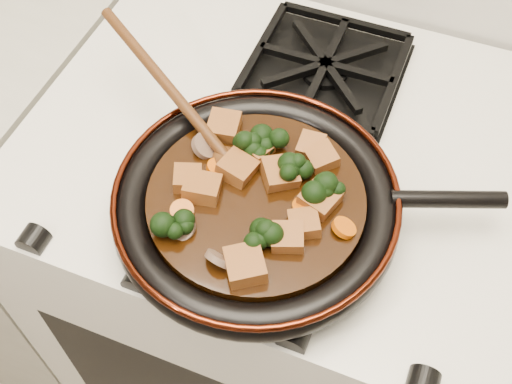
% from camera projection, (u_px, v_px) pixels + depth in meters
% --- Properties ---
extents(stove, '(0.76, 0.60, 0.90)m').
position_uv_depth(stove, '(283.00, 285.00, 1.28)').
color(stove, silver).
rests_on(stove, ground).
extents(burner_grate_front, '(0.23, 0.23, 0.03)m').
position_uv_depth(burner_grate_front, '(258.00, 211.00, 0.83)').
color(burner_grate_front, black).
rests_on(burner_grate_front, stove).
extents(burner_grate_back, '(0.23, 0.23, 0.03)m').
position_uv_depth(burner_grate_back, '(325.00, 68.00, 0.98)').
color(burner_grate_back, black).
rests_on(burner_grate_back, stove).
extents(skillet, '(0.47, 0.36, 0.05)m').
position_uv_depth(skillet, '(258.00, 204.00, 0.80)').
color(skillet, black).
rests_on(skillet, burner_grate_front).
extents(braising_sauce, '(0.27, 0.27, 0.02)m').
position_uv_depth(braising_sauce, '(256.00, 202.00, 0.79)').
color(braising_sauce, black).
rests_on(braising_sauce, skillet).
extents(tofu_cube_0, '(0.05, 0.05, 0.02)m').
position_uv_depth(tofu_cube_0, '(187.00, 179.00, 0.79)').
color(tofu_cube_0, brown).
rests_on(tofu_cube_0, braising_sauce).
extents(tofu_cube_1, '(0.05, 0.05, 0.02)m').
position_uv_depth(tofu_cube_1, '(304.00, 224.00, 0.75)').
color(tofu_cube_1, brown).
rests_on(tofu_cube_1, braising_sauce).
extents(tofu_cube_2, '(0.05, 0.05, 0.03)m').
position_uv_depth(tofu_cube_2, '(256.00, 148.00, 0.82)').
color(tofu_cube_2, brown).
rests_on(tofu_cube_2, braising_sauce).
extents(tofu_cube_3, '(0.05, 0.05, 0.03)m').
position_uv_depth(tofu_cube_3, '(202.00, 188.00, 0.78)').
color(tofu_cube_3, brown).
rests_on(tofu_cube_3, braising_sauce).
extents(tofu_cube_4, '(0.06, 0.06, 0.03)m').
position_uv_depth(tofu_cube_4, '(280.00, 174.00, 0.79)').
color(tofu_cube_4, brown).
rests_on(tofu_cube_4, braising_sauce).
extents(tofu_cube_5, '(0.06, 0.06, 0.03)m').
position_uv_depth(tofu_cube_5, '(245.00, 265.00, 0.72)').
color(tofu_cube_5, brown).
rests_on(tofu_cube_5, braising_sauce).
extents(tofu_cube_6, '(0.05, 0.05, 0.02)m').
position_uv_depth(tofu_cube_6, '(320.00, 199.00, 0.77)').
color(tofu_cube_6, brown).
rests_on(tofu_cube_6, braising_sauce).
extents(tofu_cube_7, '(0.05, 0.05, 0.02)m').
position_uv_depth(tofu_cube_7, '(321.00, 157.00, 0.81)').
color(tofu_cube_7, brown).
rests_on(tofu_cube_7, braising_sauce).
extents(tofu_cube_8, '(0.05, 0.05, 0.02)m').
position_uv_depth(tofu_cube_8, '(288.00, 238.00, 0.74)').
color(tofu_cube_8, brown).
rests_on(tofu_cube_8, braising_sauce).
extents(tofu_cube_9, '(0.05, 0.05, 0.03)m').
position_uv_depth(tofu_cube_9, '(237.00, 169.00, 0.80)').
color(tofu_cube_9, brown).
rests_on(tofu_cube_9, braising_sauce).
extents(tofu_cube_10, '(0.05, 0.05, 0.03)m').
position_uv_depth(tofu_cube_10, '(224.00, 127.00, 0.84)').
color(tofu_cube_10, brown).
rests_on(tofu_cube_10, braising_sauce).
extents(tofu_cube_11, '(0.03, 0.04, 0.02)m').
position_uv_depth(tofu_cube_11, '(311.00, 146.00, 0.82)').
color(tofu_cube_11, brown).
rests_on(tofu_cube_11, braising_sauce).
extents(broccoli_floret_0, '(0.09, 0.08, 0.07)m').
position_uv_depth(broccoli_floret_0, '(327.00, 192.00, 0.77)').
color(broccoli_floret_0, black).
rests_on(broccoli_floret_0, braising_sauce).
extents(broccoli_floret_1, '(0.08, 0.08, 0.05)m').
position_uv_depth(broccoli_floret_1, '(266.00, 148.00, 0.82)').
color(broccoli_floret_1, black).
rests_on(broccoli_floret_1, braising_sauce).
extents(broccoli_floret_2, '(0.07, 0.07, 0.06)m').
position_uv_depth(broccoli_floret_2, '(292.00, 174.00, 0.79)').
color(broccoli_floret_2, black).
rests_on(broccoli_floret_2, braising_sauce).
extents(broccoli_floret_3, '(0.08, 0.08, 0.07)m').
position_uv_depth(broccoli_floret_3, '(259.00, 238.00, 0.74)').
color(broccoli_floret_3, black).
rests_on(broccoli_floret_3, braising_sauce).
extents(broccoli_floret_4, '(0.08, 0.07, 0.07)m').
position_uv_depth(broccoli_floret_4, '(251.00, 142.00, 0.82)').
color(broccoli_floret_4, black).
rests_on(broccoli_floret_4, braising_sauce).
extents(broccoli_floret_5, '(0.08, 0.09, 0.07)m').
position_uv_depth(broccoli_floret_5, '(176.00, 226.00, 0.75)').
color(broccoli_floret_5, black).
rests_on(broccoli_floret_5, braising_sauce).
extents(carrot_coin_0, '(0.03, 0.03, 0.02)m').
position_uv_depth(carrot_coin_0, '(182.00, 211.00, 0.77)').
color(carrot_coin_0, '#C55105').
rests_on(carrot_coin_0, braising_sauce).
extents(carrot_coin_1, '(0.03, 0.03, 0.02)m').
position_uv_depth(carrot_coin_1, '(217.00, 168.00, 0.80)').
color(carrot_coin_1, '#C55105').
rests_on(carrot_coin_1, braising_sauce).
extents(carrot_coin_2, '(0.03, 0.03, 0.02)m').
position_uv_depth(carrot_coin_2, '(305.00, 206.00, 0.77)').
color(carrot_coin_2, '#C55105').
rests_on(carrot_coin_2, braising_sauce).
extents(carrot_coin_3, '(0.03, 0.03, 0.01)m').
position_uv_depth(carrot_coin_3, '(319.00, 204.00, 0.77)').
color(carrot_coin_3, '#C55105').
rests_on(carrot_coin_3, braising_sauce).
extents(carrot_coin_4, '(0.03, 0.03, 0.02)m').
position_uv_depth(carrot_coin_4, '(344.00, 228.00, 0.75)').
color(carrot_coin_4, '#C55105').
rests_on(carrot_coin_4, braising_sauce).
extents(mushroom_slice_0, '(0.04, 0.03, 0.03)m').
position_uv_depth(mushroom_slice_0, '(220.00, 259.00, 0.73)').
color(mushroom_slice_0, brown).
rests_on(mushroom_slice_0, braising_sauce).
extents(mushroom_slice_1, '(0.04, 0.04, 0.03)m').
position_uv_depth(mushroom_slice_1, '(205.00, 146.00, 0.82)').
color(mushroom_slice_1, brown).
rests_on(mushroom_slice_1, braising_sauce).
extents(mushroom_slice_2, '(0.03, 0.03, 0.03)m').
position_uv_depth(mushroom_slice_2, '(181.00, 227.00, 0.75)').
color(mushroom_slice_2, brown).
rests_on(mushroom_slice_2, braising_sauce).
extents(wooden_spoon, '(0.17, 0.11, 0.29)m').
position_uv_depth(wooden_spoon, '(190.00, 113.00, 0.83)').
color(wooden_spoon, '#47260F').
rests_on(wooden_spoon, braising_sauce).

